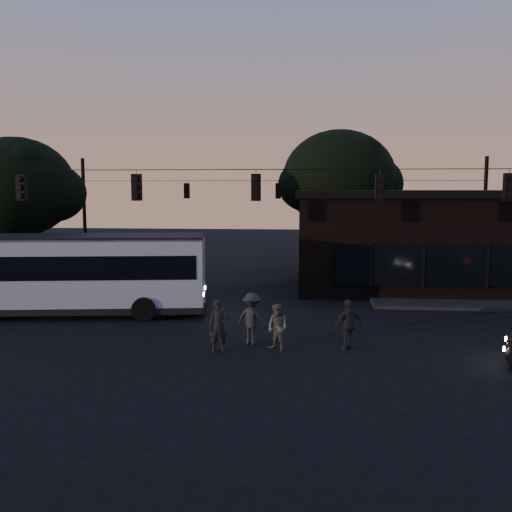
# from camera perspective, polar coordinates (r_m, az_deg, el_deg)

# --- Properties ---
(ground) EXTENTS (120.00, 120.00, 0.00)m
(ground) POSITION_cam_1_polar(r_m,az_deg,el_deg) (18.01, -1.16, -11.04)
(ground) COLOR black
(ground) RESTS_ON ground
(sidewalk_far_right) EXTENTS (14.00, 10.00, 0.15)m
(sidewalk_far_right) POSITION_cam_1_polar(r_m,az_deg,el_deg) (33.10, 22.88, -3.21)
(sidewalk_far_right) COLOR black
(sidewalk_far_right) RESTS_ON ground
(sidewalk_far_left) EXTENTS (14.00, 10.00, 0.15)m
(sidewalk_far_left) POSITION_cam_1_polar(r_m,az_deg,el_deg) (35.30, -21.72, -2.56)
(sidewalk_far_left) COLOR black
(sidewalk_far_left) RESTS_ON ground
(building) EXTENTS (15.40, 10.41, 5.40)m
(building) POSITION_cam_1_polar(r_m,az_deg,el_deg) (33.89, 17.24, 1.73)
(building) COLOR black
(building) RESTS_ON ground
(tree_behind) EXTENTS (7.60, 7.60, 9.43)m
(tree_behind) POSITION_cam_1_polar(r_m,az_deg,el_deg) (39.10, 8.30, 7.71)
(tree_behind) COLOR black
(tree_behind) RESTS_ON ground
(tree_left) EXTENTS (6.40, 6.40, 8.30)m
(tree_left) POSITION_cam_1_polar(r_m,az_deg,el_deg) (33.99, -22.89, 6.35)
(tree_left) COLOR black
(tree_left) RESTS_ON ground
(signal_rig_near) EXTENTS (26.24, 0.30, 7.50)m
(signal_rig_near) POSITION_cam_1_polar(r_m,az_deg,el_deg) (21.15, 0.00, 3.90)
(signal_rig_near) COLOR black
(signal_rig_near) RESTS_ON ground
(signal_rig_far) EXTENTS (26.24, 0.30, 7.50)m
(signal_rig_far) POSITION_cam_1_polar(r_m,az_deg,el_deg) (37.11, 2.22, 4.76)
(signal_rig_far) COLOR black
(signal_rig_far) RESTS_ON ground
(bus) EXTENTS (12.66, 4.56, 3.49)m
(bus) POSITION_cam_1_polar(r_m,az_deg,el_deg) (26.19, -18.81, -1.38)
(bus) COLOR #98ABC2
(bus) RESTS_ON ground
(pedestrian_a) EXTENTS (0.71, 0.53, 1.79)m
(pedestrian_a) POSITION_cam_1_polar(r_m,az_deg,el_deg) (19.40, -3.77, -7.01)
(pedestrian_a) COLOR black
(pedestrian_a) RESTS_ON ground
(pedestrian_b) EXTENTS (0.99, 0.96, 1.61)m
(pedestrian_b) POSITION_cam_1_polar(r_m,az_deg,el_deg) (19.55, 2.17, -7.16)
(pedestrian_b) COLOR #54554D
(pedestrian_b) RESTS_ON ground
(pedestrian_c) EXTENTS (1.11, 0.84, 1.75)m
(pedestrian_c) POSITION_cam_1_polar(r_m,az_deg,el_deg) (19.90, 9.24, -6.78)
(pedestrian_c) COLOR #212129
(pedestrian_c) RESTS_ON ground
(pedestrian_d) EXTENTS (1.38, 1.16, 1.85)m
(pedestrian_d) POSITION_cam_1_polar(r_m,az_deg,el_deg) (20.31, -0.41, -6.27)
(pedestrian_d) COLOR #21262A
(pedestrian_d) RESTS_ON ground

